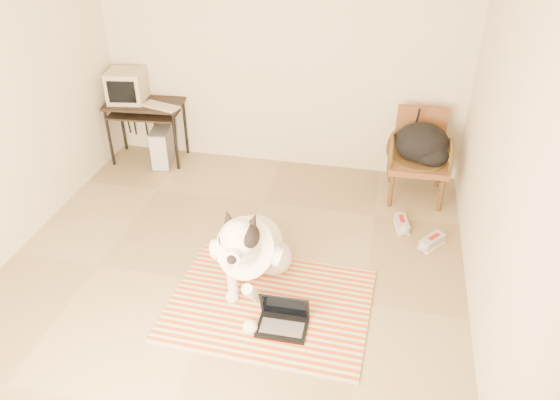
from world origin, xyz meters
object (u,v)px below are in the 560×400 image
(pc_tower, at_px, (163,145))
(backpack, at_px, (423,145))
(rattan_chair, at_px, (419,155))
(computer_desk, at_px, (145,111))
(laptop, at_px, (283,319))
(crt_monitor, at_px, (127,86))
(dog, at_px, (251,249))

(pc_tower, relative_size, backpack, 0.90)
(pc_tower, relative_size, rattan_chair, 0.55)
(computer_desk, xyz_separation_m, pc_tower, (0.19, -0.03, -0.39))
(computer_desk, height_order, backpack, backpack)
(laptop, bearing_deg, pc_tower, 129.59)
(crt_monitor, xyz_separation_m, rattan_chair, (3.26, -0.16, -0.43))
(dog, xyz_separation_m, computer_desk, (-1.74, 1.91, 0.25))
(crt_monitor, bearing_deg, backpack, -3.68)
(dog, bearing_deg, laptop, -50.39)
(computer_desk, relative_size, rattan_chair, 0.98)
(laptop, distance_m, rattan_chair, 2.45)
(computer_desk, xyz_separation_m, crt_monitor, (-0.19, 0.03, 0.27))
(rattan_chair, distance_m, backpack, 0.16)
(pc_tower, xyz_separation_m, backpack, (2.90, -0.15, 0.38))
(dog, relative_size, rattan_chair, 1.41)
(dog, xyz_separation_m, backpack, (1.35, 1.73, 0.24))
(dog, relative_size, computer_desk, 1.43)
(pc_tower, bearing_deg, laptop, -50.41)
(pc_tower, bearing_deg, crt_monitor, 170.83)
(laptop, height_order, pc_tower, pc_tower)
(laptop, relative_size, computer_desk, 0.43)
(computer_desk, xyz_separation_m, backpack, (3.09, -0.18, -0.01))
(dog, distance_m, backpack, 2.21)
(dog, height_order, pc_tower, dog)
(laptop, height_order, backpack, backpack)
(dog, relative_size, laptop, 3.30)
(dog, bearing_deg, rattan_chair, 53.36)
(dog, relative_size, backpack, 2.30)
(pc_tower, bearing_deg, dog, -50.41)
(computer_desk, bearing_deg, rattan_chair, -2.40)
(rattan_chair, bearing_deg, pc_tower, 178.08)
(dog, height_order, crt_monitor, crt_monitor)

